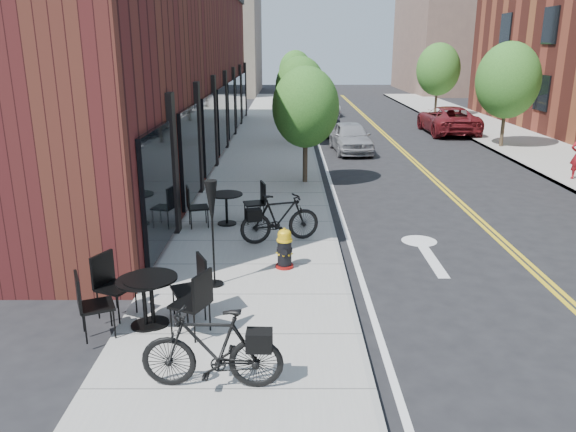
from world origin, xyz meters
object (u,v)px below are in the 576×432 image
object	(u,v)px
bicycle_left	(212,349)
parked_car_b	(324,119)
parked_car_c	(322,104)
parked_car_far	(448,120)
bicycle_right	(280,218)
bistro_set_a	(152,294)
parked_car_a	(351,137)
fire_hydrant	(284,249)
bistro_set_c	(226,204)
patio_umbrella	(212,211)
bistro_set_b	(144,296)

from	to	relation	value
bicycle_left	parked_car_b	bearing A→B (deg)	174.85
parked_car_c	parked_car_far	size ratio (longest dim) A/B	0.91
bicycle_right	bicycle_left	bearing A→B (deg)	154.26
parked_car_far	parked_car_c	bearing A→B (deg)	-54.55
bicycle_left	parked_car_b	xyz separation A→B (m)	(3.00, 23.73, 0.04)
bistro_set_a	parked_car_c	world-z (taller)	parked_car_c
bicycle_left	parked_car_a	distance (m)	18.51
fire_hydrant	bistro_set_c	xyz separation A→B (m)	(-1.50, 2.95, 0.12)
fire_hydrant	parked_car_c	xyz separation A→B (m)	(2.46, 28.10, 0.17)
bicycle_left	patio_umbrella	world-z (taller)	patio_umbrella
parked_car_a	bistro_set_b	bearing A→B (deg)	-111.15
parked_car_c	parked_car_far	xyz separation A→B (m)	(6.19, -8.75, 0.03)
bicycle_right	bistro_set_a	distance (m)	4.58
parked_car_b	parked_car_c	distance (m)	8.64
bicycle_left	bistro_set_a	world-z (taller)	bicycle_left
patio_umbrella	parked_car_a	distance (m)	15.36
parked_car_b	parked_car_far	bearing A→B (deg)	1.98
bistro_set_a	bistro_set_b	world-z (taller)	bistro_set_a
bistro_set_c	parked_car_a	world-z (taller)	parked_car_a
bicycle_left	bistro_set_c	size ratio (longest dim) A/B	0.95
bicycle_right	parked_car_a	xyz separation A→B (m)	(2.97, 12.24, -0.03)
bistro_set_a	parked_car_b	world-z (taller)	parked_car_b
bicycle_right	parked_car_c	distance (m)	26.62
bistro_set_a	bicycle_left	bearing A→B (deg)	-30.74
parked_car_c	parked_car_far	bearing A→B (deg)	-58.94
bicycle_left	bistro_set_b	bearing A→B (deg)	-140.38
bicycle_right	patio_umbrella	distance (m)	2.93
patio_umbrella	bicycle_left	bearing A→B (deg)	-83.25
patio_umbrella	parked_car_c	world-z (taller)	patio_umbrella
parked_car_a	parked_car_c	bearing A→B (deg)	87.79
fire_hydrant	parked_car_b	world-z (taller)	parked_car_b
fire_hydrant	bistro_set_c	distance (m)	3.31
bistro_set_c	parked_car_b	bearing A→B (deg)	62.83
bicycle_left	bistro_set_b	distance (m)	2.17
bicycle_left	fire_hydrant	bearing A→B (deg)	169.60
fire_hydrant	patio_umbrella	bearing A→B (deg)	-138.44
parked_car_b	parked_car_c	xyz separation A→B (m)	(0.41, 8.63, -0.04)
bicycle_right	parked_car_b	size ratio (longest dim) A/B	0.43
bistro_set_c	parked_car_b	xyz separation A→B (m)	(3.56, 16.52, 0.09)
bistro_set_c	bistro_set_a	bearing A→B (deg)	-111.87
fire_hydrant	bicycle_left	size ratio (longest dim) A/B	0.45
fire_hydrant	parked_car_far	distance (m)	21.20
fire_hydrant	bistro_set_b	size ratio (longest dim) A/B	0.43
parked_car_a	parked_car_b	distance (m)	5.67
bistro_set_b	bistro_set_c	size ratio (longest dim) A/B	1.00
bicycle_right	parked_car_a	bearing A→B (deg)	-31.36
bicycle_left	patio_umbrella	size ratio (longest dim) A/B	0.92
parked_car_far	bistro_set_b	bearing A→B (deg)	63.63
fire_hydrant	bicycle_left	distance (m)	4.37
fire_hydrant	bicycle_right	xyz separation A→B (m)	(-0.11, 1.61, 0.17)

